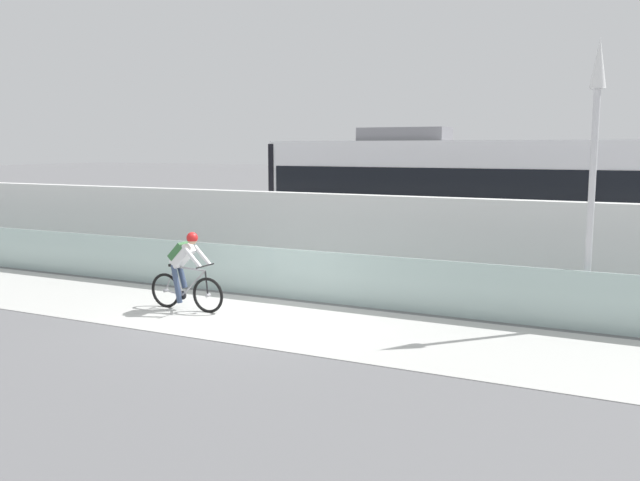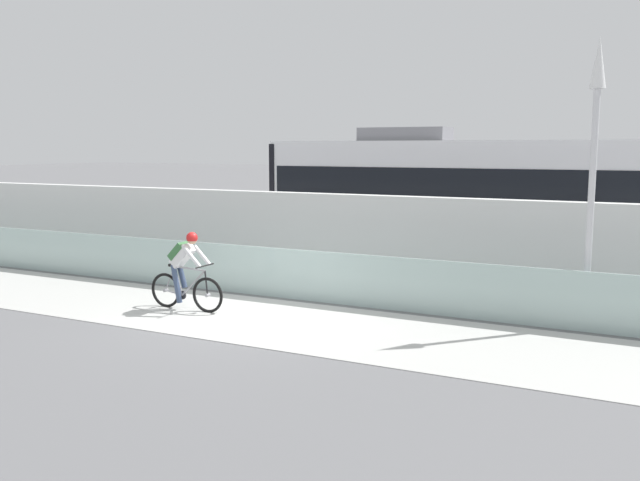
# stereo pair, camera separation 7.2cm
# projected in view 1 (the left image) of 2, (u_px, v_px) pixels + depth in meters

# --- Properties ---
(ground_plane) EXTENTS (200.00, 200.00, 0.00)m
(ground_plane) POSITION_uv_depth(u_px,v_px,m) (242.00, 317.00, 13.09)
(ground_plane) COLOR slate
(bike_path_deck) EXTENTS (32.00, 3.20, 0.01)m
(bike_path_deck) POSITION_uv_depth(u_px,v_px,m) (242.00, 317.00, 13.09)
(bike_path_deck) COLOR beige
(bike_path_deck) RESTS_ON ground
(glass_parapet) EXTENTS (32.00, 0.05, 1.10)m
(glass_parapet) POSITION_uv_depth(u_px,v_px,m) (287.00, 274.00, 14.66)
(glass_parapet) COLOR #ADC6C1
(glass_parapet) RESTS_ON ground
(concrete_barrier_wall) EXTENTS (32.00, 0.36, 2.19)m
(concrete_barrier_wall) POSITION_uv_depth(u_px,v_px,m) (323.00, 239.00, 16.19)
(concrete_barrier_wall) COLOR silver
(concrete_barrier_wall) RESTS_ON ground
(tram_rail_near) EXTENTS (32.00, 0.08, 0.01)m
(tram_rail_near) POSITION_uv_depth(u_px,v_px,m) (362.00, 267.00, 18.55)
(tram_rail_near) COLOR #595654
(tram_rail_near) RESTS_ON ground
(tram_rail_far) EXTENTS (32.00, 0.08, 0.01)m
(tram_rail_far) POSITION_uv_depth(u_px,v_px,m) (381.00, 259.00, 19.83)
(tram_rail_far) COLOR #595654
(tram_rail_far) RESTS_ON ground
(tram) EXTENTS (11.06, 2.54, 3.81)m
(tram) POSITION_uv_depth(u_px,v_px,m) (474.00, 201.00, 17.68)
(tram) COLOR silver
(tram) RESTS_ON ground
(cyclist_on_bike) EXTENTS (1.77, 0.58, 1.61)m
(cyclist_on_bike) POSITION_uv_depth(u_px,v_px,m) (185.00, 271.00, 13.55)
(cyclist_on_bike) COLOR black
(cyclist_on_bike) RESTS_ON ground
(lamp_post_antenna) EXTENTS (0.28, 0.28, 5.20)m
(lamp_post_antenna) POSITION_uv_depth(u_px,v_px,m) (594.00, 147.00, 11.92)
(lamp_post_antenna) COLOR gray
(lamp_post_antenna) RESTS_ON ground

